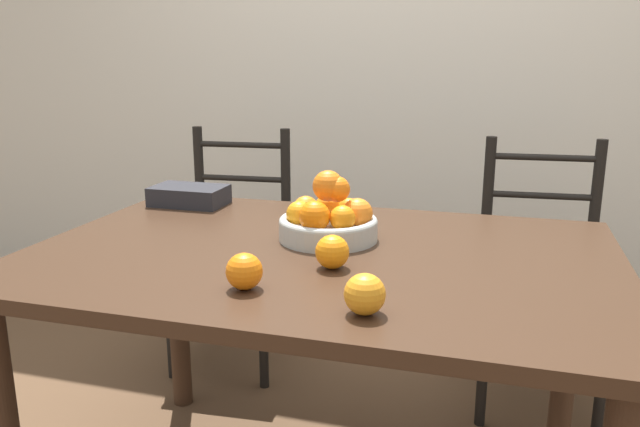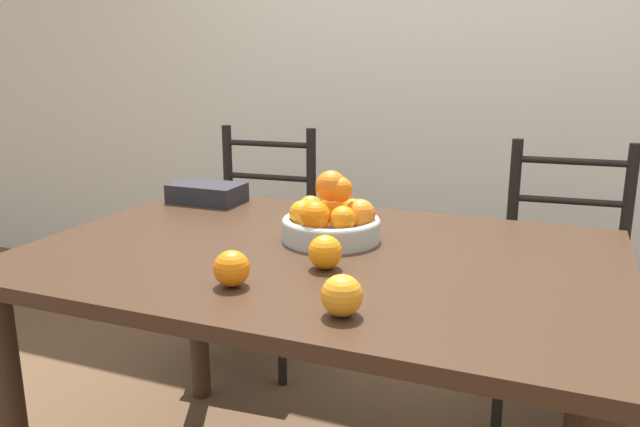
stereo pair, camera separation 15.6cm
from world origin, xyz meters
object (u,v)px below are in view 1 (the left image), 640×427
(fruit_bowl, at_px, (329,218))
(book_stack, at_px, (189,196))
(chair_right, at_px, (539,281))
(orange_loose_0, at_px, (244,271))
(orange_loose_2, at_px, (332,252))
(orange_loose_1, at_px, (365,294))
(chair_left, at_px, (233,253))

(fruit_bowl, height_order, book_stack, fruit_bowl)
(chair_right, bearing_deg, book_stack, -162.82)
(fruit_bowl, bearing_deg, orange_loose_0, -100.26)
(fruit_bowl, bearing_deg, orange_loose_2, -72.55)
(orange_loose_1, xyz_separation_m, chair_left, (-0.80, 1.16, -0.35))
(orange_loose_2, bearing_deg, chair_left, 125.80)
(orange_loose_1, distance_m, chair_left, 1.45)
(fruit_bowl, relative_size, orange_loose_1, 3.27)
(orange_loose_0, height_order, orange_loose_1, orange_loose_1)
(orange_loose_0, relative_size, chair_right, 0.08)
(orange_loose_1, height_order, chair_left, chair_left)
(orange_loose_1, xyz_separation_m, chair_right, (0.39, 1.16, -0.35))
(orange_loose_1, distance_m, book_stack, 1.03)
(orange_loose_0, bearing_deg, chair_left, 115.49)
(fruit_bowl, distance_m, book_stack, 0.60)
(orange_loose_0, height_order, chair_right, chair_right)
(orange_loose_0, height_order, book_stack, orange_loose_0)
(orange_loose_2, height_order, chair_left, chair_left)
(orange_loose_2, bearing_deg, orange_loose_0, -128.52)
(chair_right, xyz_separation_m, book_stack, (-1.13, -0.45, 0.34))
(orange_loose_0, xyz_separation_m, orange_loose_1, (0.27, -0.06, 0.00))
(fruit_bowl, distance_m, orange_loose_0, 0.41)
(chair_right, relative_size, book_stack, 4.06)
(orange_loose_2, relative_size, book_stack, 0.33)
(fruit_bowl, bearing_deg, book_stack, 154.67)
(orange_loose_1, relative_size, book_stack, 0.34)
(orange_loose_0, relative_size, orange_loose_2, 0.99)
(orange_loose_0, distance_m, chair_left, 1.27)
(orange_loose_0, relative_size, orange_loose_1, 0.98)
(chair_left, distance_m, chair_right, 1.19)
(chair_right, bearing_deg, chair_left, 175.61)
(chair_left, bearing_deg, orange_loose_1, -60.03)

